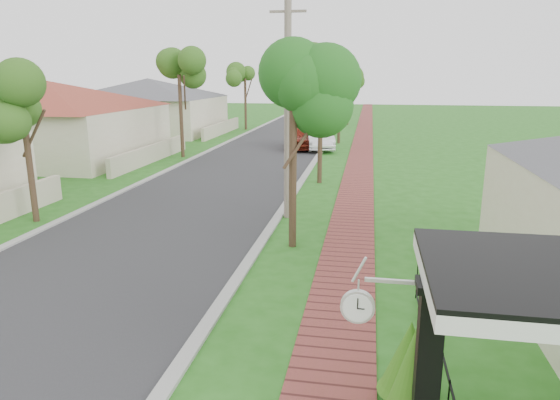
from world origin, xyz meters
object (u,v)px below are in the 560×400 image
Objects in this scene: porch_post at (426,384)px; parked_car_white at (319,138)px; parked_car_red at (299,137)px; station_clock at (360,305)px; near_tree at (293,104)px; utility_pole at (288,112)px.

porch_post is 0.53× the size of parked_car_white.
porch_post is 27.99m from parked_car_white.
porch_post reaches higher than parked_car_red.
porch_post is 2.34× the size of station_clock.
parked_car_white is (1.40, -0.03, -0.00)m from parked_car_red.
utility_pole is at bearing 102.20° from near_tree.
porch_post reaches higher than parked_car_white.
station_clock is at bearing -89.78° from parked_car_red.
utility_pole reaches higher than near_tree.
near_tree is (2.61, -19.71, 3.35)m from parked_car_red.
parked_car_red is 4.29× the size of station_clock.
parked_car_red is 0.89× the size of near_tree.
parked_car_red reaches higher than parked_car_white.
porch_post is 11.86m from utility_pole.
station_clock reaches higher than parked_car_red.
parked_car_white is 0.65× the size of utility_pole.
porch_post is at bearing -92.66° from parked_car_white.
near_tree is at bearing -77.80° from utility_pole.
parked_car_red is (-5.55, 27.71, -0.33)m from porch_post.
parked_car_white is 27.50m from station_clock.
porch_post is 9.04m from near_tree.
near_tree reaches higher than parked_car_white.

